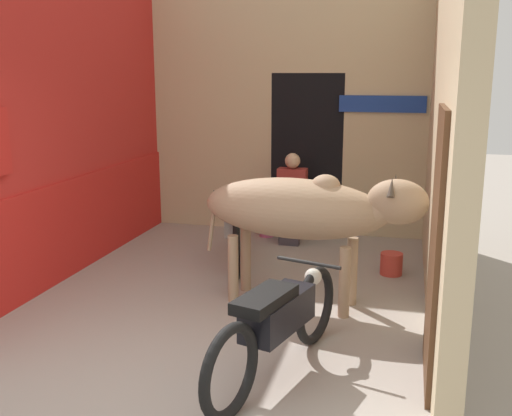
# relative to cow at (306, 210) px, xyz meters

# --- Properties ---
(ground_plane) EXTENTS (30.00, 30.00, 0.00)m
(ground_plane) POSITION_rel_cow_xyz_m (-0.81, -2.15, -1.00)
(ground_plane) COLOR #9E9389
(wall_left_shopfront) EXTENTS (0.25, 4.99, 4.05)m
(wall_left_shopfront) POSITION_rel_cow_xyz_m (-2.92, 0.34, 0.95)
(wall_left_shopfront) COLOR red
(wall_left_shopfront) RESTS_ON ground_plane
(wall_back_with_doorway) EXTENTS (4.05, 0.93, 4.05)m
(wall_back_with_doorway) POSITION_rel_cow_xyz_m (-0.69, 3.10, 0.70)
(wall_back_with_doorway) COLOR #C6B289
(wall_back_with_doorway) RESTS_ON ground_plane
(wall_right_with_door) EXTENTS (0.22, 4.99, 4.05)m
(wall_right_with_door) POSITION_rel_cow_xyz_m (1.30, 0.30, 0.99)
(wall_right_with_door) COLOR #C6B289
(wall_right_with_door) RESTS_ON ground_plane
(cow) EXTENTS (2.30, 0.84, 1.41)m
(cow) POSITION_rel_cow_xyz_m (0.00, 0.00, 0.00)
(cow) COLOR tan
(cow) RESTS_ON ground_plane
(motorcycle_near) EXTENTS (0.75, 2.01, 0.80)m
(motorcycle_near) POSITION_rel_cow_xyz_m (0.05, -1.52, -0.54)
(motorcycle_near) COLOR black
(motorcycle_near) RESTS_ON ground_plane
(motorcycle_far) EXTENTS (0.78, 2.01, 0.81)m
(motorcycle_far) POSITION_rel_cow_xyz_m (-1.09, 1.22, -0.54)
(motorcycle_far) COLOR black
(motorcycle_far) RESTS_ON ground_plane
(shopkeeper_seated) EXTENTS (0.40, 0.34, 1.26)m
(shopkeeper_seated) POSITION_rel_cow_xyz_m (-0.58, 2.23, -0.34)
(shopkeeper_seated) COLOR #3D3842
(shopkeeper_seated) RESTS_ON ground_plane
(plastic_stool) EXTENTS (0.30, 0.30, 0.45)m
(plastic_stool) POSITION_rel_cow_xyz_m (-0.99, 2.47, -0.76)
(plastic_stool) COLOR #DB6093
(plastic_stool) RESTS_ON ground_plane
(bucket) EXTENTS (0.26, 0.26, 0.26)m
(bucket) POSITION_rel_cow_xyz_m (0.84, 1.18, -0.87)
(bucket) COLOR #C63D33
(bucket) RESTS_ON ground_plane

